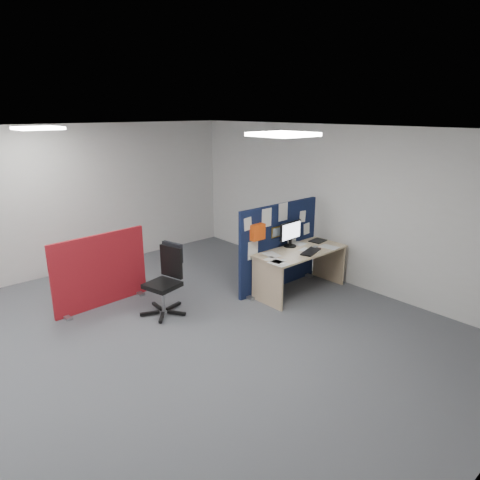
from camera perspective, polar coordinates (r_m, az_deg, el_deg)
floor at (r=5.44m, az=-18.88°, el=-16.63°), size 9.00×9.00×0.00m
ceiling at (r=4.59m, az=-22.15°, el=12.91°), size 9.00×7.00×0.02m
wall_front at (r=2.36m, az=17.25°, el=-25.92°), size 9.00×0.02×2.70m
wall_right at (r=7.60m, az=12.87°, el=4.56°), size 0.02×7.00×2.70m
ceiling_lights at (r=5.33m, az=-21.20°, el=13.09°), size 4.10×4.10×0.04m
navy_divider at (r=7.22m, az=5.10°, el=-0.76°), size 1.76×0.30×1.47m
main_desk at (r=7.14m, az=7.81°, el=-2.63°), size 1.60×0.71×0.73m
monitor_main at (r=7.15m, az=6.76°, el=0.95°), size 0.49×0.20×0.43m
keyboard at (r=6.97m, az=9.41°, el=-1.54°), size 0.48×0.30×0.02m
mouse at (r=7.19m, az=9.97°, el=-0.96°), size 0.11×0.08×0.03m
paper_tray at (r=7.58m, az=10.34°, el=-0.10°), size 0.30×0.25×0.01m
red_divider at (r=6.90m, az=-18.10°, el=-3.99°), size 1.52×0.30×1.14m
office_chair at (r=6.44m, az=-9.72°, el=-4.61°), size 0.68×0.67×1.03m
desk_papers at (r=6.91m, az=7.23°, el=-1.69°), size 1.44×0.82×0.00m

